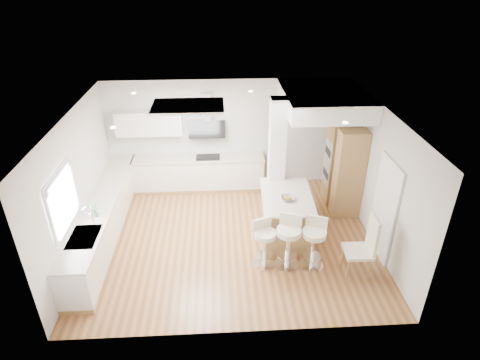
{
  "coord_description": "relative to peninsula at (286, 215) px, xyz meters",
  "views": [
    {
      "loc": [
        -0.22,
        -6.99,
        5.27
      ],
      "look_at": [
        0.21,
        0.4,
        1.21
      ],
      "focal_mm": 30.0,
      "sensor_mm": 36.0,
      "label": 1
    }
  ],
  "objects": [
    {
      "name": "doorway_right",
      "position": [
        1.8,
        -0.71,
        0.51
      ],
      "size": [
        0.05,
        1.0,
        2.1
      ],
      "color": "#4E443D",
      "rests_on": "ground"
    },
    {
      "name": "dining_chair",
      "position": [
        1.25,
        -1.36,
        0.2
      ],
      "size": [
        0.52,
        0.52,
        1.3
      ],
      "rotation": [
        0.0,
        0.0,
        -0.03
      ],
      "color": "beige",
      "rests_on": "ground"
    },
    {
      "name": "oven_column",
      "position": [
        1.51,
        1.12,
        0.56
      ],
      "size": [
        0.63,
        1.21,
        2.1
      ],
      "color": "#A57D46",
      "rests_on": "ground"
    },
    {
      "name": "bar_stool_c",
      "position": [
        0.36,
        -1.07,
        0.11
      ],
      "size": [
        0.62,
        0.62,
        1.06
      ],
      "rotation": [
        0.0,
        0.0,
        -0.39
      ],
      "color": "white",
      "rests_on": "ground"
    },
    {
      "name": "bar_stool_b",
      "position": [
        -0.11,
        -1.02,
        0.13
      ],
      "size": [
        0.62,
        0.62,
        1.09
      ],
      "rotation": [
        0.0,
        0.0,
        -0.32
      ],
      "color": "white",
      "rests_on": "ground"
    },
    {
      "name": "wall_back",
      "position": [
        -1.17,
        2.39,
        0.91
      ],
      "size": [
        6.0,
        0.04,
        2.8
      ],
      "primitive_type": "cube",
      "color": "beige",
      "rests_on": "ground"
    },
    {
      "name": "pillar",
      "position": [
        -0.12,
        0.84,
        0.91
      ],
      "size": [
        0.35,
        0.35,
        2.8
      ],
      "color": "white",
      "rests_on": "ground"
    },
    {
      "name": "soffit",
      "position": [
        0.93,
        1.29,
        2.11
      ],
      "size": [
        1.78,
        2.2,
        0.4
      ],
      "color": "white",
      "rests_on": "ground"
    },
    {
      "name": "wall_right",
      "position": [
        1.83,
        -0.11,
        0.91
      ],
      "size": [
        0.04,
        5.0,
        2.8
      ],
      "primitive_type": "cube",
      "color": "beige",
      "rests_on": "ground"
    },
    {
      "name": "counter_back",
      "position": [
        -2.08,
        2.12,
        0.21
      ],
      "size": [
        3.62,
        0.63,
        2.5
      ],
      "color": "#A57D46",
      "rests_on": "ground"
    },
    {
      "name": "wall_left",
      "position": [
        -4.17,
        -0.11,
        0.91
      ],
      "size": [
        0.04,
        5.0,
        2.8
      ],
      "primitive_type": "cube",
      "color": "beige",
      "rests_on": "ground"
    },
    {
      "name": "window_left",
      "position": [
        -4.12,
        -1.01,
        1.21
      ],
      "size": [
        0.06,
        1.28,
        1.07
      ],
      "color": "white",
      "rests_on": "ground"
    },
    {
      "name": "skylight",
      "position": [
        -1.96,
        0.49,
        2.28
      ],
      "size": [
        4.1,
        2.1,
        0.06
      ],
      "color": "white",
      "rests_on": "ground"
    },
    {
      "name": "ground",
      "position": [
        -1.17,
        -0.11,
        -0.49
      ],
      "size": [
        6.0,
        6.0,
        0.0
      ],
      "primitive_type": "plane",
      "color": "#9E673A",
      "rests_on": "ground"
    },
    {
      "name": "bar_stool_a",
      "position": [
        -0.56,
        -0.98,
        0.07
      ],
      "size": [
        0.57,
        0.57,
        0.99
      ],
      "rotation": [
        0.0,
        0.0,
        0.35
      ],
      "color": "white",
      "rests_on": "ground"
    },
    {
      "name": "counter_left",
      "position": [
        -3.87,
        0.12,
        -0.03
      ],
      "size": [
        0.63,
        4.5,
        1.35
      ],
      "color": "#A57D46",
      "rests_on": "ground"
    },
    {
      "name": "peninsula",
      "position": [
        0.0,
        0.0,
        0.0
      ],
      "size": [
        1.13,
        1.64,
        1.04
      ],
      "rotation": [
        0.0,
        0.0,
        -0.05
      ],
      "color": "#A57D46",
      "rests_on": "ground"
    },
    {
      "name": "ceiling",
      "position": [
        -1.17,
        -0.11,
        -0.49
      ],
      "size": [
        6.0,
        5.0,
        0.02
      ],
      "primitive_type": "cube",
      "color": "white",
      "rests_on": "ground"
    }
  ]
}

